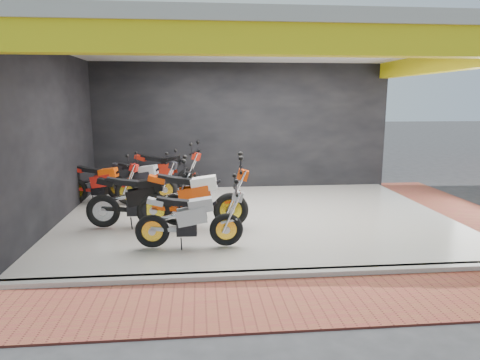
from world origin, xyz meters
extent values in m
plane|color=#2D2D30|center=(0.00, 0.00, 0.00)|extent=(80.00, 80.00, 0.00)
cube|color=silver|center=(0.00, 2.00, 0.05)|extent=(8.00, 6.00, 0.10)
cube|color=beige|center=(0.00, 2.00, 3.60)|extent=(8.40, 6.40, 0.20)
cube|color=black|center=(0.00, 5.10, 1.75)|extent=(8.20, 0.20, 3.50)
cube|color=black|center=(-4.10, 2.00, 1.75)|extent=(0.20, 6.20, 3.50)
cube|color=yellow|center=(0.00, -1.00, 3.30)|extent=(8.40, 0.30, 0.40)
cube|color=yellow|center=(4.00, 2.00, 3.30)|extent=(0.30, 6.40, 0.40)
cube|color=silver|center=(0.00, -1.02, 0.05)|extent=(8.00, 0.20, 0.10)
cube|color=brown|center=(0.00, -1.80, 0.01)|extent=(9.00, 1.40, 0.03)
cube|color=brown|center=(4.80, 2.00, 0.01)|extent=(1.40, 7.00, 0.03)
camera|label=1|loc=(-1.17, -6.74, 2.55)|focal=32.00mm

